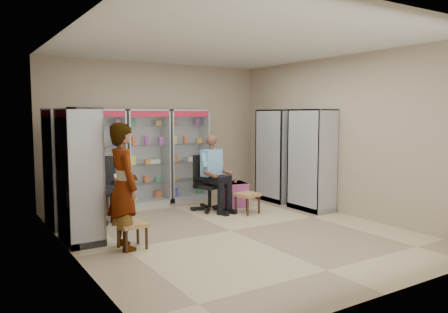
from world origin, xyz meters
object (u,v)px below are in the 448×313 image
wooden_chair (100,193)px  woven_stool_a (247,203)px  cabinet_back_right (187,155)px  cabinet_left_near (79,175)px  woven_stool_b (132,235)px  cabinet_back_left (102,160)px  cabinet_back_mid (147,157)px  cabinet_right_far (277,155)px  office_chair (210,183)px  cabinet_right_near (312,160)px  pink_trunk (233,194)px  standing_man (124,186)px  seated_shopkeeper (211,175)px  cabinet_left_far (63,168)px

wooden_chair → woven_stool_a: (2.50, -1.10, -0.27)m
cabinet_back_right → wooden_chair: cabinet_back_right is taller
cabinet_left_near → wooden_chair: (0.68, 1.30, -0.53)m
woven_stool_b → cabinet_back_left: bearing=81.7°
cabinet_left_near → woven_stool_a: 3.29m
woven_stool_a → cabinet_back_mid: bearing=125.4°
cabinet_back_mid → cabinet_back_left: bearing=180.0°
cabinet_right_far → woven_stool_b: cabinet_right_far is taller
cabinet_back_right → office_chair: size_ratio=1.81×
cabinet_right_far → office_chair: (-1.76, -0.09, -0.45)m
office_chair → woven_stool_a: office_chair is taller
cabinet_back_right → cabinet_right_far: (1.63, -1.13, 0.00)m
cabinet_right_far → cabinet_left_near: bearing=101.4°
cabinet_back_right → cabinet_left_near: 3.48m
cabinet_right_far → cabinet_back_right: bearing=55.3°
cabinet_right_near → woven_stool_b: 4.05m
office_chair → wooden_chair: bearing=152.3°
cabinet_back_left → pink_trunk: size_ratio=3.90×
woven_stool_a → cabinet_left_near: bearing=-176.5°
cabinet_back_right → standing_man: (-2.39, -2.70, -0.11)m
woven_stool_a → standing_man: size_ratio=0.22×
cabinet_back_mid → seated_shopkeeper: cabinet_back_mid is taller
cabinet_left_near → office_chair: bearing=106.7°
cabinet_back_right → woven_stool_a: (0.35, -1.83, -0.80)m
seated_shopkeeper → cabinet_back_left: bearing=130.3°
cabinet_right_far → cabinet_back_mid: bearing=66.3°
cabinet_back_left → standing_man: bearing=-100.2°
cabinet_back_left → cabinet_back_mid: 0.95m
woven_stool_a → standing_man: standing_man is taller
cabinet_back_left → cabinet_right_near: (3.53, -2.23, 0.00)m
cabinet_right_near → office_chair: (-1.76, 1.01, -0.45)m
cabinet_right_far → cabinet_left_far: (-4.46, 0.20, 0.00)m
cabinet_back_left → cabinet_left_far: (-0.93, -0.93, 0.00)m
pink_trunk → cabinet_back_left: bearing=154.5°
office_chair → woven_stool_a: (0.48, -0.62, -0.36)m
office_chair → cabinet_back_right: bearing=69.9°
office_chair → standing_man: (-2.26, -1.48, 0.34)m
cabinet_left_far → wooden_chair: bearing=106.4°
wooden_chair → cabinet_back_right: bearing=18.8°
cabinet_back_right → wooden_chair: (-2.15, -0.73, -0.53)m
cabinet_back_mid → woven_stool_b: bearing=-116.0°
cabinet_right_near → cabinet_left_far: 4.65m
cabinet_left_near → office_chair: cabinet_left_near is taller
office_chair → standing_man: bearing=-160.8°
office_chair → woven_stool_a: bearing=-66.0°
cabinet_right_far → standing_man: size_ratio=1.12×
pink_trunk → cabinet_left_near: bearing=-164.9°
wooden_chair → pink_trunk: size_ratio=1.83×
cabinet_back_left → woven_stool_b: cabinet_back_left is taller
cabinet_back_right → cabinet_right_near: same height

